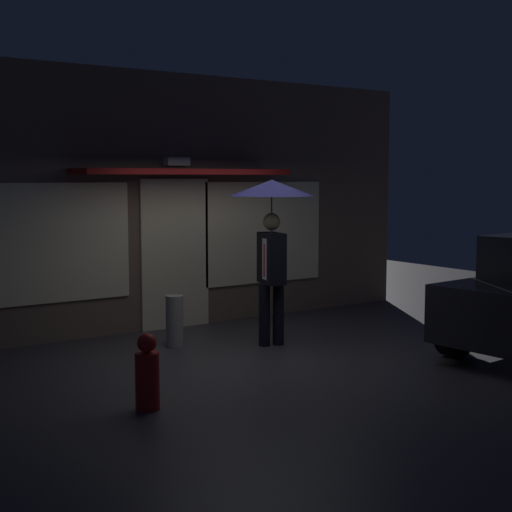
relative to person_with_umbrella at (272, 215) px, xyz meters
name	(u,v)px	position (x,y,z in m)	size (l,w,h in m)	color
ground_plane	(259,357)	(-0.49, -0.43, -1.73)	(18.00, 18.00, 0.00)	#38353A
building_facade	(169,202)	(-0.50, 1.91, 0.12)	(8.63, 1.00, 3.73)	brown
person_with_umbrella	(272,215)	(0.00, 0.00, 0.00)	(1.11, 1.11, 2.19)	black
sidewalk_bollard	(175,321)	(-1.08, 0.68, -1.39)	(0.23, 0.23, 0.67)	#9E998E
fire_hydrant	(147,374)	(-2.57, -1.56, -1.38)	(0.23, 0.23, 0.75)	#B21914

